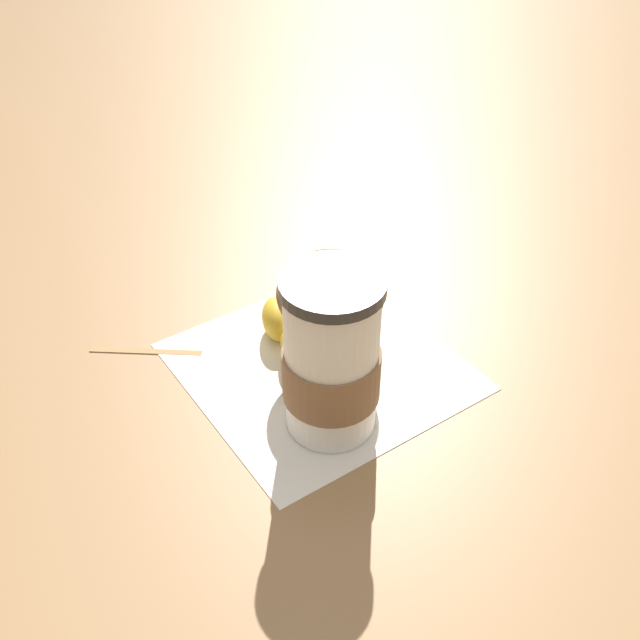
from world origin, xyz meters
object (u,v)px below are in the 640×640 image
at_px(coffee_cup, 331,360).
at_px(muffin, 331,306).
at_px(sugar_packet, 360,266).
at_px(banana, 309,347).

distance_m(coffee_cup, muffin, 0.08).
bearing_deg(muffin, sugar_packet, -62.76).
bearing_deg(muffin, banana, 54.66).
height_order(muffin, sugar_packet, muffin).
height_order(coffee_cup, muffin, coffee_cup).
relative_size(coffee_cup, muffin, 1.34).
xyz_separation_m(coffee_cup, sugar_packet, (0.12, -0.20, -0.07)).
bearing_deg(banana, sugar_packet, -69.29).
distance_m(coffee_cup, sugar_packet, 0.25).
bearing_deg(coffee_cup, banana, -35.14).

